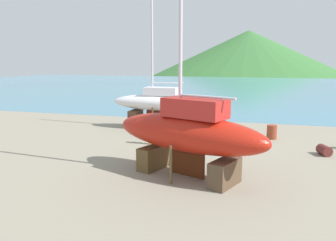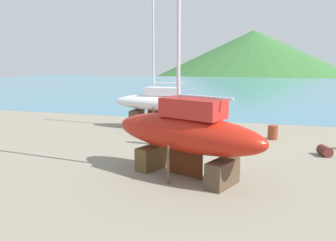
% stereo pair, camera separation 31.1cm
% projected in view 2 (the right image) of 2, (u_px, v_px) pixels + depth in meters
% --- Properties ---
extents(ground_plane, '(48.57, 48.57, 0.00)m').
position_uv_depth(ground_plane, '(196.00, 164.00, 16.80)').
color(ground_plane, gray).
extents(sea_water, '(140.02, 73.86, 0.01)m').
position_uv_depth(sea_water, '(252.00, 88.00, 63.07)').
color(sea_water, teal).
rests_on(sea_water, ground).
extents(headland_hill, '(168.71, 168.71, 39.36)m').
position_uv_depth(headland_hill, '(253.00, 70.00, 174.18)').
color(headland_hill, '#386E35').
rests_on(headland_hill, ground).
extents(sailboat_large_starboard, '(6.76, 2.23, 10.02)m').
position_uv_depth(sailboat_large_starboard, '(158.00, 103.00, 25.17)').
color(sailboat_large_starboard, '#503627').
rests_on(sailboat_large_starboard, ground).
extents(sailboat_far_slipway, '(7.71, 4.68, 11.70)m').
position_uv_depth(sailboat_far_slipway, '(186.00, 133.00, 14.65)').
color(sailboat_far_slipway, brown).
rests_on(sailboat_far_slipway, ground).
extents(worker, '(0.49, 0.36, 1.72)m').
position_uv_depth(worker, '(153.00, 130.00, 20.55)').
color(worker, orange).
rests_on(worker, ground).
extents(barrel_rust_near, '(0.79, 0.94, 0.54)m').
position_uv_depth(barrel_rust_near, '(325.00, 151.00, 18.18)').
color(barrel_rust_near, maroon).
rests_on(barrel_rust_near, ground).
extents(barrel_blue_faded, '(0.66, 0.66, 0.90)m').
position_uv_depth(barrel_blue_faded, '(273.00, 132.00, 21.97)').
color(barrel_blue_faded, brown).
rests_on(barrel_blue_faded, ground).
extents(timber_long_fore, '(1.00, 2.52, 0.15)m').
position_uv_depth(timber_long_fore, '(244.00, 151.00, 18.93)').
color(timber_long_fore, brown).
rests_on(timber_long_fore, ground).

